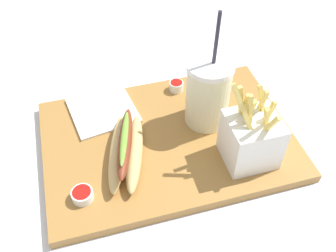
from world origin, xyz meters
TOP-DOWN VIEW (x-y plane):
  - ground_plane at (0.00, 0.00)m, footprint 2.40×2.40m
  - food_tray at (0.00, 0.00)m, footprint 0.48×0.33m
  - soda_cup at (0.09, 0.03)m, footprint 0.09×0.09m
  - fries_basket at (0.13, -0.09)m, footprint 0.09×0.09m
  - hot_dog_1 at (-0.09, -0.03)m, footprint 0.11×0.19m
  - ketchup_cup_1 at (-0.18, -0.10)m, footprint 0.04×0.04m
  - ketchup_cup_2 at (0.06, 0.13)m, footprint 0.03×0.03m
  - napkin_stack at (-0.11, 0.10)m, footprint 0.14×0.14m

SIDE VIEW (x-z plane):
  - ground_plane at x=0.00m, z-range -0.02..0.00m
  - food_tray at x=0.00m, z-range 0.00..0.02m
  - napkin_stack at x=-0.11m, z-range 0.02..0.03m
  - ketchup_cup_1 at x=-0.18m, z-range 0.02..0.04m
  - ketchup_cup_2 at x=0.06m, z-range 0.02..0.04m
  - hot_dog_1 at x=-0.09m, z-range 0.01..0.07m
  - fries_basket at x=0.13m, z-range -0.02..0.16m
  - soda_cup at x=0.09m, z-range -0.03..0.21m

